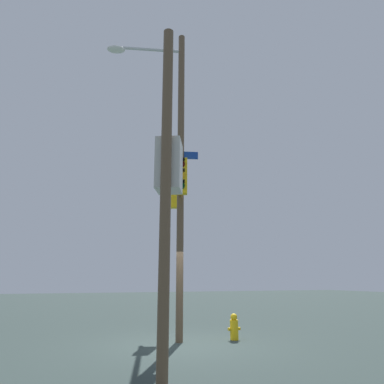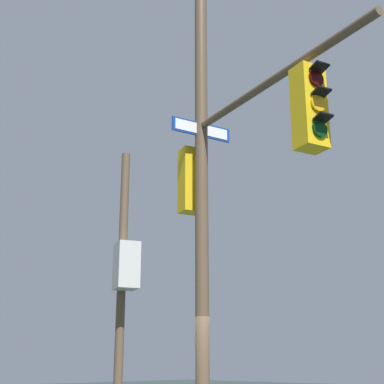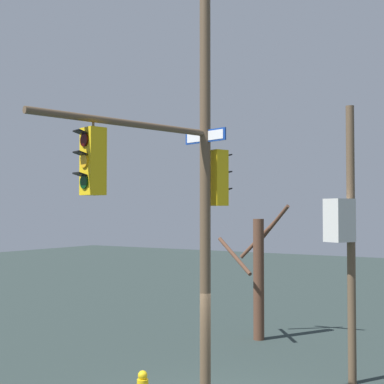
# 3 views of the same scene
# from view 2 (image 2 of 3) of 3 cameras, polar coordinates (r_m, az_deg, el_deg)

# --- Properties ---
(main_signal_pole_assembly) EXTENTS (3.48, 4.30, 9.88)m
(main_signal_pole_assembly) POSITION_cam_2_polar(r_m,az_deg,el_deg) (9.01, 3.32, 5.72)
(main_signal_pole_assembly) COLOR brown
(main_signal_pole_assembly) RESTS_ON ground
(secondary_pole_assembly) EXTENTS (0.68, 0.83, 6.60)m
(secondary_pole_assembly) POSITION_cam_2_polar(r_m,az_deg,el_deg) (12.64, -6.90, -8.73)
(secondary_pole_assembly) COLOR brown
(secondary_pole_assembly) RESTS_ON ground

